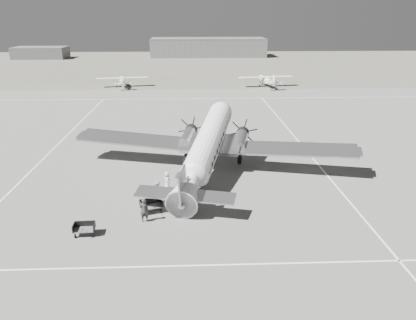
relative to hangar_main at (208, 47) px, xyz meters
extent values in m
plane|color=slate|center=(-5.00, -120.00, -3.30)|extent=(260.00, 260.00, 0.00)
cube|color=white|center=(-5.00, -134.00, -3.29)|extent=(60.00, 0.15, 0.01)
cube|color=white|center=(7.00, -120.00, -3.29)|extent=(0.15, 80.00, 0.01)
cube|color=white|center=(-23.00, -110.00, -3.29)|extent=(0.15, 60.00, 0.01)
cube|color=white|center=(-5.00, -80.00, -3.29)|extent=(90.00, 0.15, 0.01)
cube|color=#5B5A4D|center=(-5.00, -25.00, -3.30)|extent=(260.00, 90.00, 0.01)
cube|color=slate|center=(0.00, 0.00, -0.30)|extent=(42.00, 14.00, 6.00)
cube|color=#515151|center=(0.00, 0.00, 3.00)|extent=(42.00, 14.00, 0.60)
cube|color=#515151|center=(-60.00, -5.00, -1.30)|extent=(18.00, 10.00, 4.00)
imported|color=#303030|center=(-10.20, -127.95, -2.33)|extent=(0.75, 0.53, 1.94)
imported|color=silver|center=(-9.39, -124.67, -2.34)|extent=(0.82, 1.00, 1.92)
imported|color=silver|center=(-8.74, -122.06, -2.41)|extent=(0.78, 0.99, 1.78)
camera|label=1|loc=(-6.43, -156.10, 11.92)|focal=35.00mm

